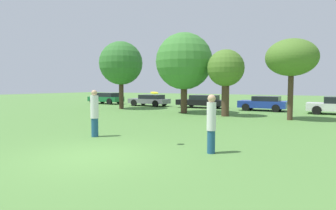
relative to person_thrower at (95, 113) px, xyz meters
name	(u,v)px	position (x,y,z in m)	size (l,w,h in m)	color
ground_plane	(92,156)	(2.29, -2.44, -0.99)	(120.00, 120.00, 0.00)	#54843D
person_thrower	(95,113)	(0.00, 0.00, 0.00)	(0.33, 0.33, 1.94)	navy
person_catcher	(211,123)	(5.25, -0.30, -0.02)	(0.29, 0.29, 1.85)	navy
frisbee	(154,93)	(3.10, -0.24, 0.88)	(0.28, 0.28, 0.10)	yellow
tree_0	(121,63)	(-8.15, 11.63, 3.11)	(3.89, 3.89, 6.07)	#473323
tree_1	(184,62)	(-1.41, 10.90, 2.94)	(4.31, 4.31, 6.12)	#473323
tree_2	(226,69)	(2.08, 10.31, 2.24)	(2.52, 2.52, 4.58)	#473323
tree_3	(292,58)	(6.23, 10.26, 2.80)	(3.08, 3.08, 4.95)	#473323
parked_car_green	(106,98)	(-14.08, 16.14, -0.32)	(4.12, 1.92, 1.28)	#196633
parked_car_grey	(150,100)	(-7.87, 15.83, -0.36)	(4.24, 1.92, 1.16)	slate
parked_car_black	(202,101)	(-2.26, 16.32, -0.35)	(4.53, 2.01, 1.21)	black
parked_car_blue	(264,103)	(3.46, 16.07, -0.35)	(3.85, 2.09, 1.22)	#1E389E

